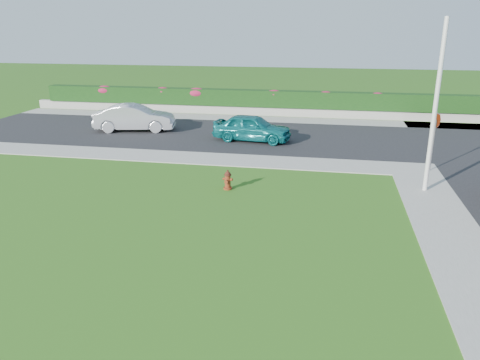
% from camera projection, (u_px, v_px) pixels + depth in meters
% --- Properties ---
extents(ground, '(120.00, 120.00, 0.00)m').
position_uv_depth(ground, '(199.00, 250.00, 12.85)').
color(ground, black).
rests_on(ground, ground).
extents(street_far, '(26.00, 8.00, 0.04)m').
position_uv_depth(street_far, '(181.00, 133.00, 26.79)').
color(street_far, black).
rests_on(street_far, ground).
extents(sidewalk_far, '(24.00, 2.00, 0.04)m').
position_uv_depth(sidewalk_far, '(129.00, 154.00, 22.30)').
color(sidewalk_far, gray).
rests_on(sidewalk_far, ground).
extents(curb_corner, '(2.00, 2.00, 0.04)m').
position_uv_depth(curb_corner, '(414.00, 169.00, 19.98)').
color(curb_corner, gray).
rests_on(curb_corner, ground).
extents(sidewalk_beyond, '(34.00, 2.00, 0.04)m').
position_uv_depth(sidewalk_beyond, '(262.00, 119.00, 30.74)').
color(sidewalk_beyond, gray).
rests_on(sidewalk_beyond, ground).
extents(retaining_wall, '(34.00, 0.40, 0.60)m').
position_uv_depth(retaining_wall, '(266.00, 111.00, 32.05)').
color(retaining_wall, gray).
rests_on(retaining_wall, ground).
extents(hedge, '(32.00, 0.90, 1.10)m').
position_uv_depth(hedge, '(266.00, 98.00, 31.88)').
color(hedge, black).
rests_on(hedge, retaining_wall).
extents(fire_hydrant, '(0.39, 0.36, 0.75)m').
position_uv_depth(fire_hydrant, '(228.00, 180.00, 17.52)').
color(fire_hydrant, '#59170D').
rests_on(fire_hydrant, ground).
extents(sedan_teal, '(4.30, 2.16, 1.41)m').
position_uv_depth(sedan_teal, '(252.00, 128.00, 24.69)').
color(sedan_teal, '#0D6568').
rests_on(sedan_teal, street_far).
extents(sedan_silver, '(4.81, 2.51, 1.51)m').
position_uv_depth(sedan_silver, '(135.00, 118.00, 27.09)').
color(sedan_silver, '#A4A6AC').
rests_on(sedan_silver, street_far).
extents(utility_pole, '(0.16, 0.16, 6.17)m').
position_uv_depth(utility_pole, '(435.00, 109.00, 16.47)').
color(utility_pole, silver).
rests_on(utility_pole, ground).
extents(stop_sign, '(0.48, 0.50, 2.50)m').
position_uv_depth(stop_sign, '(435.00, 128.00, 19.24)').
color(stop_sign, slate).
rests_on(stop_sign, ground).
extents(flower_clump_a, '(1.30, 0.83, 0.65)m').
position_uv_depth(flower_clump_a, '(105.00, 90.00, 33.79)').
color(flower_clump_a, '#A91D51').
rests_on(flower_clump_a, hedge).
extents(flower_clump_b, '(1.11, 0.72, 0.56)m').
position_uv_depth(flower_clump_b, '(163.00, 91.00, 32.99)').
color(flower_clump_b, '#A91D51').
rests_on(flower_clump_b, hedge).
extents(flower_clump_c, '(1.36, 0.88, 0.68)m').
position_uv_depth(flower_clump_c, '(197.00, 93.00, 32.56)').
color(flower_clump_c, '#A91D51').
rests_on(flower_clump_c, hedge).
extents(flower_clump_d, '(1.11, 0.71, 0.55)m').
position_uv_depth(flower_clump_d, '(274.00, 94.00, 31.58)').
color(flower_clump_d, '#A91D51').
rests_on(flower_clump_d, hedge).
extents(flower_clump_e, '(1.04, 0.67, 0.52)m').
position_uv_depth(flower_clump_e, '(326.00, 95.00, 30.96)').
color(flower_clump_e, '#A91D51').
rests_on(flower_clump_e, hedge).
extents(flower_clump_f, '(1.02, 0.65, 0.51)m').
position_uv_depth(flower_clump_f, '(377.00, 96.00, 30.37)').
color(flower_clump_f, '#A91D51').
rests_on(flower_clump_f, hedge).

